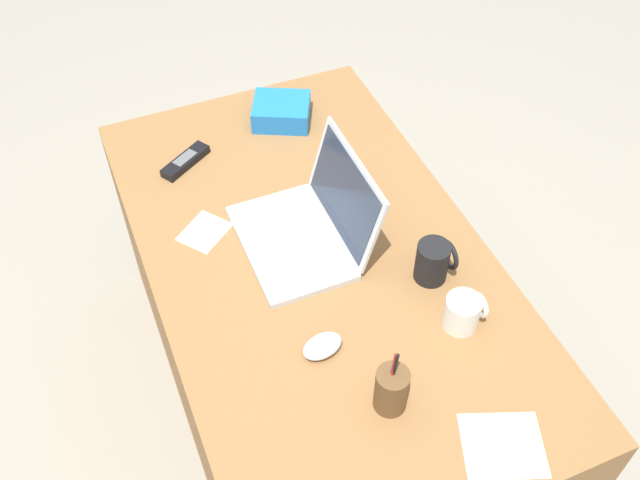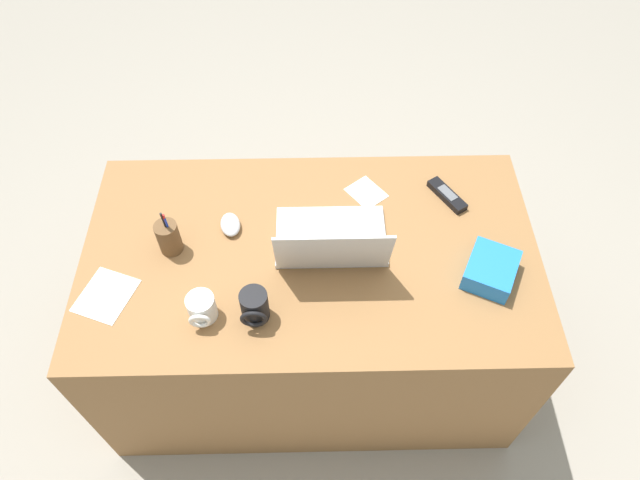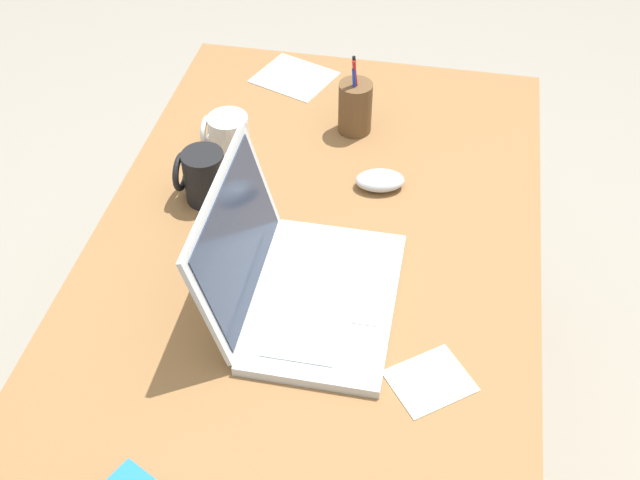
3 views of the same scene
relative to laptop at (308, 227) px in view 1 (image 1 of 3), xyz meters
The scene contains 11 objects.
ground_plane 0.76m from the laptop, ahead, with size 6.00×6.00×0.00m, color gray.
desk 0.41m from the laptop, ahead, with size 1.45×0.82×0.71m, color olive.
laptop is the anchor object (origin of this frame).
computer_mouse 0.34m from the laptop, 16.59° to the right, with size 0.06×0.10×0.03m, color silver.
coffee_mug_white 0.44m from the laptop, 31.15° to the left, with size 0.08×0.09×0.09m.
coffee_mug_tall 0.33m from the laptop, 45.88° to the left, with size 0.08×0.09×0.11m.
cordless_phone 0.45m from the laptop, 151.94° to the right, with size 0.12×0.16×0.03m.
pen_holder 0.50m from the laptop, ahead, with size 0.07×0.07×0.18m.
snack_bag 0.49m from the laptop, 167.33° to the left, with size 0.14×0.17×0.07m, color blue.
paper_note_near_laptop 0.70m from the laptop, 12.81° to the left, with size 0.15×0.17×0.00m, color white.
paper_note_left 0.27m from the laptop, 118.04° to the right, with size 0.10×0.12×0.00m, color white.
Camera 1 is at (1.10, -0.45, 2.10)m, focal length 40.86 mm.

